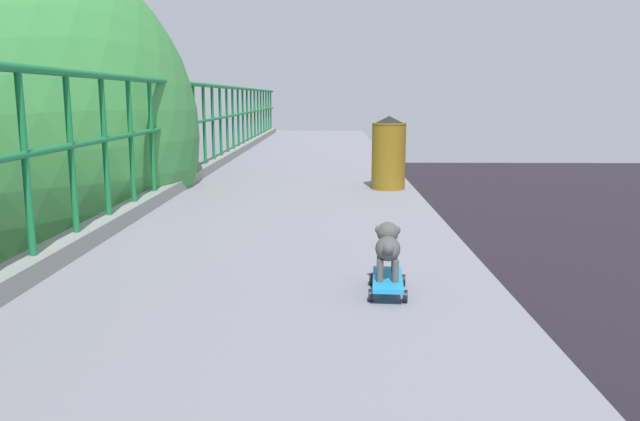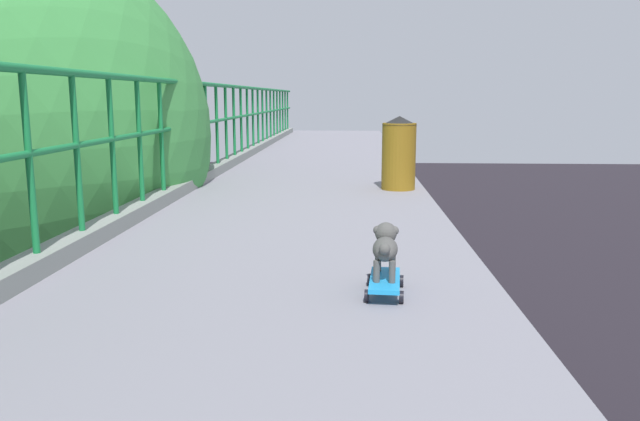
# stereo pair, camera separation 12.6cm
# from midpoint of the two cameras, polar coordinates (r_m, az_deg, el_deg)

# --- Properties ---
(overpass_deck) EXTENTS (2.84, 34.85, 0.37)m
(overpass_deck) POSITION_cam_midpoint_polar(r_m,az_deg,el_deg) (2.96, -8.95, -14.80)
(overpass_deck) COLOR gray
(overpass_deck) RESTS_ON bridge_pier
(car_red_taxi_seventh) EXTENTS (1.78, 3.94, 1.63)m
(car_red_taxi_seventh) POSITION_cam_midpoint_polar(r_m,az_deg,el_deg) (19.71, -19.28, -7.43)
(car_red_taxi_seventh) COLOR red
(car_red_taxi_seventh) RESTS_ON ground
(city_bus) EXTENTS (2.72, 11.69, 3.06)m
(city_bus) POSITION_cam_midpoint_polar(r_m,az_deg,el_deg) (29.47, -20.10, 0.38)
(city_bus) COLOR navy
(city_bus) RESTS_ON ground
(toy_skateboard) EXTENTS (0.23, 0.46, 0.09)m
(toy_skateboard) POSITION_cam_midpoint_polar(r_m,az_deg,el_deg) (3.46, 5.16, -6.45)
(toy_skateboard) COLOR #1E92D9
(toy_skateboard) RESTS_ON overpass_deck
(small_dog) EXTENTS (0.16, 0.39, 0.28)m
(small_dog) POSITION_cam_midpoint_polar(r_m,az_deg,el_deg) (3.46, 5.19, -3.18)
(small_dog) COLOR #4E4D4B
(small_dog) RESTS_ON toy_skateboard
(litter_bin) EXTENTS (0.40, 0.40, 0.85)m
(litter_bin) POSITION_cam_midpoint_polar(r_m,az_deg,el_deg) (7.32, 5.81, 5.36)
(litter_bin) COLOR brown
(litter_bin) RESTS_ON overpass_deck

